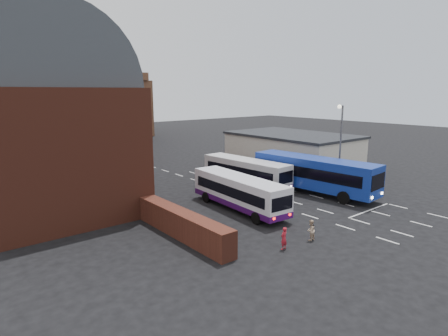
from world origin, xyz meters
TOP-DOWN VIEW (x-y plane):
  - ground at (0.00, 0.00)m, footprint 180.00×180.00m
  - railway_station at (-15.50, 21.00)m, footprint 12.00×28.00m
  - forecourt_wall at (-10.20, 2.00)m, footprint 1.20×10.00m
  - cream_building at (15.00, 14.00)m, footprint 10.40×16.40m
  - brick_terrace at (-6.00, 46.00)m, footprint 22.00×10.00m
  - castle_keep at (6.00, 66.00)m, footprint 22.00×22.00m
  - bus_white_outbound at (-3.18, 4.15)m, footprint 3.12×10.39m
  - bus_white_inbound at (2.58, 9.59)m, footprint 3.16×10.53m
  - bus_blue at (6.00, 3.53)m, footprint 4.02×12.82m
  - bus_red_double at (-0.58, 33.13)m, footprint 4.09×10.91m
  - street_lamp at (8.32, 2.37)m, footprint 1.64×0.82m
  - pedestrian_red at (-6.40, -3.74)m, footprint 0.57×0.41m
  - pedestrian_beige at (-3.93, -3.89)m, footprint 0.72×0.57m

SIDE VIEW (x-z plane):
  - ground at x=0.00m, z-range 0.00..0.00m
  - pedestrian_beige at x=-3.93m, z-range 0.00..1.41m
  - pedestrian_red at x=-6.40m, z-range 0.00..1.45m
  - forecourt_wall at x=-10.20m, z-range 0.00..1.80m
  - bus_white_outbound at x=-3.18m, z-range 0.25..3.05m
  - bus_white_inbound at x=2.58m, z-range 0.26..3.09m
  - bus_blue at x=6.00m, z-range 0.31..3.75m
  - cream_building at x=15.00m, z-range 0.03..4.28m
  - bus_red_double at x=-0.58m, z-range 0.13..4.40m
  - street_lamp at x=8.32m, z-range 0.88..9.42m
  - brick_terrace at x=-6.00m, z-range 0.00..11.00m
  - castle_keep at x=6.00m, z-range 0.00..12.00m
  - railway_station at x=-15.50m, z-range -0.36..15.64m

